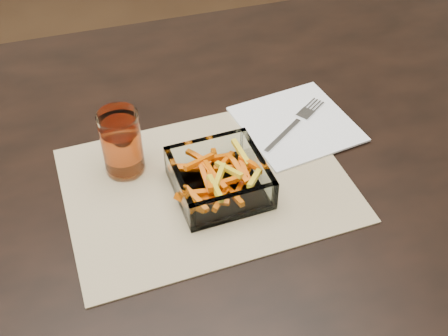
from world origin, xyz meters
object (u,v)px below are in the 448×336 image
(tumbler, at_px, (122,145))
(fork, at_px, (296,123))
(dining_table, at_px, (192,185))
(glass_bowl, at_px, (219,180))

(tumbler, bearing_deg, fork, 3.90)
(dining_table, height_order, fork, fork)
(fork, bearing_deg, tumbler, -122.07)
(tumbler, height_order, fork, tumbler)
(glass_bowl, distance_m, fork, 0.21)
(dining_table, distance_m, glass_bowl, 0.16)
(dining_table, xyz_separation_m, tumbler, (-0.11, -0.02, 0.14))
(tumbler, distance_m, fork, 0.32)
(fork, bearing_deg, glass_bowl, -93.43)
(glass_bowl, relative_size, fork, 0.95)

